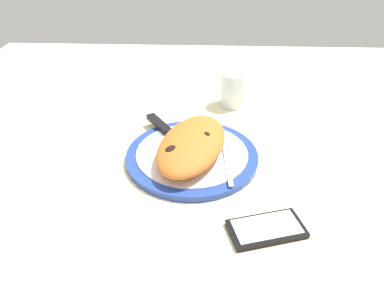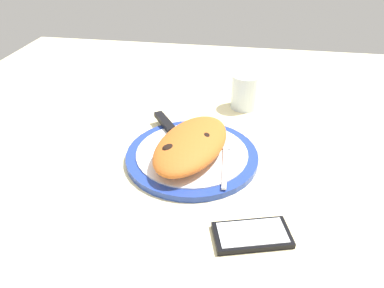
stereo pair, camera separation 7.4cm
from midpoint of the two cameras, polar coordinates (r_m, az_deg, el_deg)
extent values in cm
cube|color=beige|center=(76.87, 2.76, -3.32)|extent=(150.00, 150.00, 3.00)
cylinder|color=#233D99|center=(75.59, 2.80, -1.99)|extent=(27.58, 27.58, 1.38)
cylinder|color=white|center=(75.12, 2.82, -1.46)|extent=(23.28, 23.28, 0.30)
ellipsoid|color=#C16023|center=(73.05, 3.02, -0.14)|extent=(25.71, 18.23, 4.86)
ellipsoid|color=black|center=(68.95, -0.52, -0.69)|extent=(3.65, 3.73, 1.03)
ellipsoid|color=black|center=(72.09, 5.05, 1.08)|extent=(2.57, 2.30, 0.76)
cube|color=silver|center=(70.93, 8.17, -3.83)|extent=(12.92, 1.71, 0.40)
cube|color=silver|center=(77.85, 8.04, -0.10)|extent=(4.13, 2.45, 0.40)
cube|color=silver|center=(76.24, 1.57, -0.53)|extent=(11.43, 8.64, 0.40)
cube|color=black|center=(84.49, -1.81, 3.43)|extent=(8.67, 6.89, 1.20)
cube|color=black|center=(60.69, 13.01, -13.99)|extent=(9.37, 13.43, 1.00)
cube|color=white|center=(60.27, 13.08, -13.61)|extent=(8.07, 11.77, 0.16)
cylinder|color=silver|center=(95.84, 10.63, 8.12)|extent=(7.26, 7.26, 8.94)
cylinder|color=silver|center=(96.55, 10.53, 7.22)|extent=(6.68, 6.68, 5.18)
camera|label=1|loc=(0.04, -87.14, 1.87)|focal=33.77mm
camera|label=2|loc=(0.04, 92.86, -1.87)|focal=33.77mm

